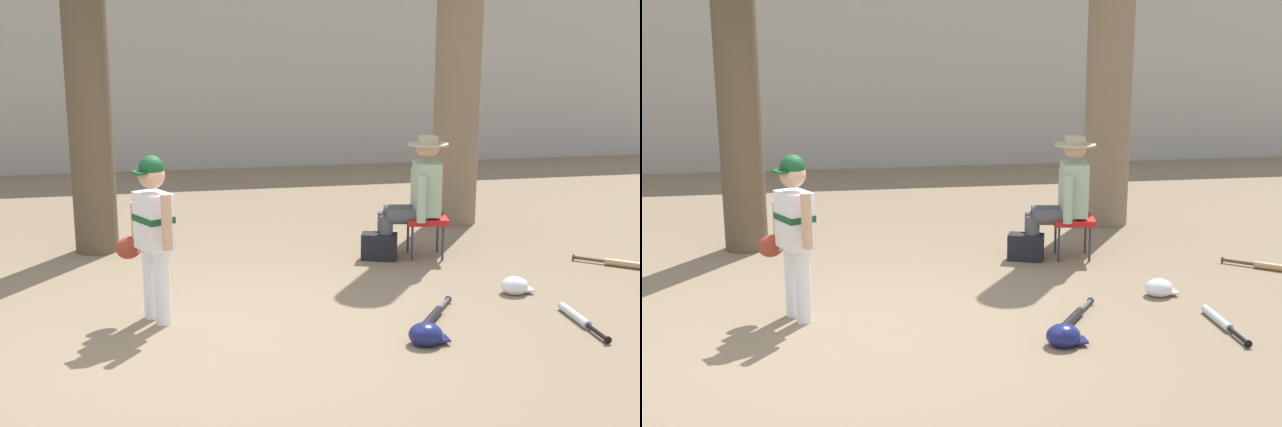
# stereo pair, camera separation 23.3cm
# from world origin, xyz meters

# --- Properties ---
(ground_plane) EXTENTS (60.00, 60.00, 0.00)m
(ground_plane) POSITION_xyz_m (0.00, 0.00, 0.00)
(ground_plane) COLOR #7F6B51
(concrete_back_wall) EXTENTS (18.00, 0.36, 2.92)m
(concrete_back_wall) POSITION_xyz_m (0.00, 7.44, 1.46)
(concrete_back_wall) COLOR #ADA89E
(concrete_back_wall) RESTS_ON ground
(tree_behind_spectator) EXTENTS (0.71, 0.71, 4.26)m
(tree_behind_spectator) POSITION_xyz_m (2.99, 3.14, 1.80)
(tree_behind_spectator) COLOR #7F6B51
(tree_behind_spectator) RESTS_ON ground
(young_ballplayer) EXTENTS (0.49, 0.54, 1.31)m
(young_ballplayer) POSITION_xyz_m (-0.42, 0.47, 0.74)
(young_ballplayer) COLOR white
(young_ballplayer) RESTS_ON ground
(folding_stool) EXTENTS (0.46, 0.46, 0.41)m
(folding_stool) POSITION_xyz_m (2.21, 1.80, 0.36)
(folding_stool) COLOR red
(folding_stool) RESTS_ON ground
(seated_spectator) EXTENTS (0.68, 0.54, 1.20)m
(seated_spectator) POSITION_xyz_m (2.12, 1.82, 0.64)
(seated_spectator) COLOR #47474C
(seated_spectator) RESTS_ON ground
(handbag_beside_stool) EXTENTS (0.38, 0.29, 0.26)m
(handbag_beside_stool) POSITION_xyz_m (1.74, 1.78, 0.13)
(handbag_beside_stool) COLOR black
(handbag_beside_stool) RESTS_ON ground
(bat_black_composite) EXTENTS (0.46, 0.62, 0.07)m
(bat_black_composite) POSITION_xyz_m (1.71, 0.06, 0.03)
(bat_black_composite) COLOR black
(bat_black_composite) RESTS_ON ground
(bat_aluminum_silver) EXTENTS (0.09, 0.77, 0.07)m
(bat_aluminum_silver) POSITION_xyz_m (2.79, -0.21, 0.03)
(bat_aluminum_silver) COLOR #B7BCC6
(bat_aluminum_silver) RESTS_ON ground
(bat_wood_tan) EXTENTS (0.62, 0.54, 0.07)m
(bat_wood_tan) POSITION_xyz_m (3.94, 1.07, 0.03)
(bat_wood_tan) COLOR tan
(bat_wood_tan) RESTS_ON ground
(batting_helmet_white) EXTENTS (0.28, 0.22, 0.16)m
(batting_helmet_white) POSITION_xyz_m (2.60, 0.54, 0.07)
(batting_helmet_white) COLOR silver
(batting_helmet_white) RESTS_ON ground
(batting_helmet_navy) EXTENTS (0.30, 0.23, 0.17)m
(batting_helmet_navy) POSITION_xyz_m (1.49, -0.41, 0.07)
(batting_helmet_navy) COLOR navy
(batting_helmet_navy) RESTS_ON ground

